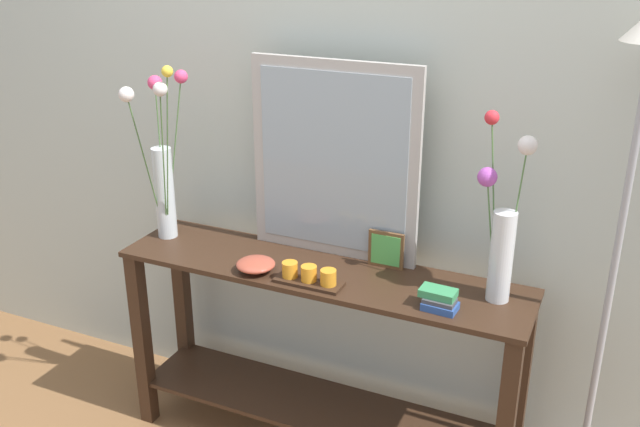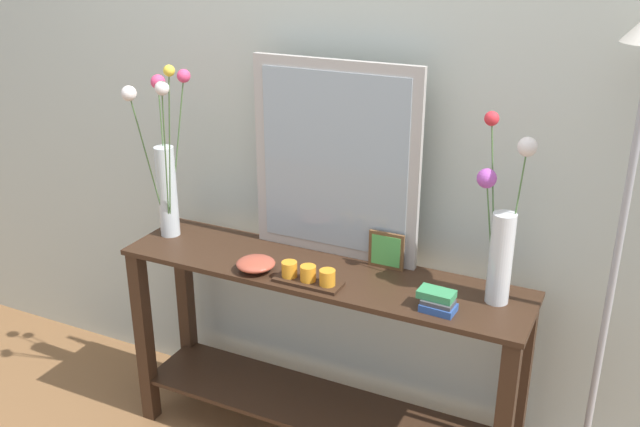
# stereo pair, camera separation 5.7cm
# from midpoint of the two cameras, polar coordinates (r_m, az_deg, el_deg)

# --- Properties ---
(wall_back) EXTENTS (6.40, 0.08, 2.70)m
(wall_back) POSITION_cam_midpoint_polar(r_m,az_deg,el_deg) (2.67, 3.49, 8.93)
(wall_back) COLOR beige
(wall_back) RESTS_ON ground
(console_table) EXTENTS (1.54, 0.37, 0.79)m
(console_table) POSITION_cam_midpoint_polar(r_m,az_deg,el_deg) (2.75, 0.60, -10.38)
(console_table) COLOR #382316
(console_table) RESTS_ON ground
(mirror_leaning) EXTENTS (0.65, 0.03, 0.74)m
(mirror_leaning) POSITION_cam_midpoint_polar(r_m,az_deg,el_deg) (2.59, 1.82, 4.21)
(mirror_leaning) COLOR #B7B2AD
(mirror_leaning) RESTS_ON console_table
(tall_vase_left) EXTENTS (0.22, 0.24, 0.71)m
(tall_vase_left) POSITION_cam_midpoint_polar(r_m,az_deg,el_deg) (2.83, -11.75, 3.62)
(tall_vase_left) COLOR silver
(tall_vase_left) RESTS_ON console_table
(vase_right) EXTENTS (0.18, 0.12, 0.63)m
(vase_right) POSITION_cam_midpoint_polar(r_m,az_deg,el_deg) (2.37, 14.99, -1.66)
(vase_right) COLOR silver
(vase_right) RESTS_ON console_table
(candle_tray) EXTENTS (0.24, 0.09, 0.07)m
(candle_tray) POSITION_cam_midpoint_polar(r_m,az_deg,el_deg) (2.49, -0.30, -5.05)
(candle_tray) COLOR #382316
(candle_tray) RESTS_ON console_table
(picture_frame_small) EXTENTS (0.13, 0.01, 0.14)m
(picture_frame_small) POSITION_cam_midpoint_polar(r_m,az_deg,el_deg) (2.60, 5.96, -2.96)
(picture_frame_small) COLOR brown
(picture_frame_small) RESTS_ON console_table
(decorative_bowl) EXTENTS (0.14, 0.14, 0.05)m
(decorative_bowl) POSITION_cam_midpoint_polar(r_m,az_deg,el_deg) (2.59, -4.54, -4.04)
(decorative_bowl) COLOR #B24C38
(decorative_bowl) RESTS_ON console_table
(book_stack) EXTENTS (0.13, 0.09, 0.07)m
(book_stack) POSITION_cam_midpoint_polar(r_m,az_deg,el_deg) (2.36, 10.08, -6.93)
(book_stack) COLOR #2D519E
(book_stack) RESTS_ON console_table
(floor_lamp) EXTENTS (0.24, 0.24, 1.76)m
(floor_lamp) POSITION_cam_midpoint_polar(r_m,az_deg,el_deg) (2.32, 23.96, 0.78)
(floor_lamp) COLOR #9E9EA3
(floor_lamp) RESTS_ON ground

